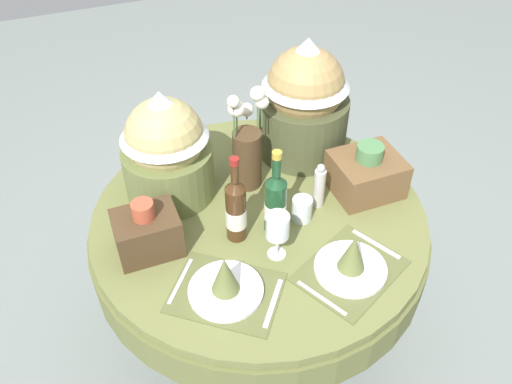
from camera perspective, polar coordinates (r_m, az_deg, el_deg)
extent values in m
plane|color=gray|center=(2.59, 0.26, -14.66)|extent=(8.00, 8.00, 0.00)
cylinder|color=olive|center=(2.00, 0.32, -2.68)|extent=(1.23, 1.23, 0.04)
cylinder|color=#626738|center=(2.07, 0.31, -4.50)|extent=(1.25, 1.25, 0.14)
cylinder|color=black|center=(2.28, 0.29, -9.35)|extent=(0.12, 0.12, 0.70)
cylinder|color=black|center=(2.57, 0.26, -14.47)|extent=(0.60, 0.60, 0.03)
cube|color=brown|center=(1.75, -3.18, -10.49)|extent=(0.43, 0.41, 0.00)
cylinder|color=white|center=(1.74, -3.19, -10.29)|extent=(0.24, 0.24, 0.02)
cone|color=#606B38|center=(1.68, -3.29, -8.65)|extent=(0.09, 0.09, 0.14)
cube|color=silver|center=(1.79, -7.95, -9.23)|extent=(0.13, 0.16, 0.00)
cube|color=silver|center=(1.72, 1.82, -11.58)|extent=(0.13, 0.16, 0.00)
cube|color=brown|center=(1.83, 9.86, -8.13)|extent=(0.42, 0.38, 0.00)
cylinder|color=white|center=(1.82, 9.90, -7.92)|extent=(0.24, 0.24, 0.02)
cone|color=#606B38|center=(1.76, 10.19, -6.28)|extent=(0.09, 0.09, 0.14)
cube|color=silver|center=(1.74, 6.91, -11.00)|extent=(0.09, 0.18, 0.00)
cube|color=silver|center=(1.92, 12.52, -5.37)|extent=(0.10, 0.18, 0.00)
cylinder|color=#47331E|center=(2.04, -0.94, 3.50)|extent=(0.11, 0.11, 0.24)
sphere|color=silver|center=(1.95, 0.65, 9.42)|extent=(0.05, 0.05, 0.05)
cylinder|color=#4C7038|center=(1.98, 0.63, 7.97)|extent=(0.01, 0.01, 0.09)
sphere|color=silver|center=(1.93, 0.17, 10.30)|extent=(0.06, 0.06, 0.06)
cylinder|color=#4C7038|center=(1.97, 0.16, 8.36)|extent=(0.01, 0.01, 0.12)
sphere|color=silver|center=(1.91, -2.08, 8.76)|extent=(0.06, 0.06, 0.06)
cylinder|color=#4C7038|center=(1.95, -2.03, 7.19)|extent=(0.01, 0.01, 0.08)
sphere|color=silver|center=(1.87, -2.40, 9.49)|extent=(0.04, 0.04, 0.04)
cylinder|color=#4C7038|center=(1.91, -2.33, 7.42)|extent=(0.01, 0.01, 0.14)
sphere|color=silver|center=(2.03, -0.99, 8.66)|extent=(0.05, 0.05, 0.05)
cylinder|color=#4C7038|center=(2.04, -0.98, 7.99)|extent=(0.01, 0.01, 0.02)
cylinder|color=#422814|center=(1.83, -2.12, -2.24)|extent=(0.07, 0.07, 0.22)
cylinder|color=silver|center=(1.85, -2.10, -2.63)|extent=(0.07, 0.07, 0.07)
cone|color=#422814|center=(1.75, -2.22, 0.72)|extent=(0.07, 0.07, 0.03)
cylinder|color=#422814|center=(1.71, -2.27, 2.32)|extent=(0.03, 0.03, 0.09)
cylinder|color=maroon|center=(1.69, -2.30, 3.24)|extent=(0.03, 0.03, 0.02)
cylinder|color=#194223|center=(1.87, 2.04, -1.56)|extent=(0.08, 0.08, 0.21)
cylinder|color=silver|center=(1.88, 2.03, -1.93)|extent=(0.08, 0.08, 0.07)
cone|color=#194223|center=(1.78, 2.14, 1.29)|extent=(0.08, 0.08, 0.03)
cylinder|color=#194223|center=(1.74, 2.19, 2.95)|extent=(0.03, 0.03, 0.10)
cylinder|color=#B29933|center=(1.72, 2.22, 3.92)|extent=(0.03, 0.03, 0.02)
cylinder|color=silver|center=(1.85, 2.18, -6.50)|extent=(0.06, 0.06, 0.00)
cylinder|color=silver|center=(1.82, 2.22, -5.55)|extent=(0.01, 0.01, 0.09)
cylinder|color=silver|center=(1.76, 2.29, -3.61)|extent=(0.08, 0.08, 0.09)
cylinder|color=silver|center=(1.95, 4.85, -1.80)|extent=(0.07, 0.07, 0.09)
cylinder|color=#B7B2AD|center=(1.98, 6.64, 0.38)|extent=(0.04, 0.04, 0.16)
sphere|color=#B7B7BC|center=(1.92, 6.86, 2.52)|extent=(0.03, 0.03, 0.03)
cylinder|color=olive|center=(2.04, -9.12, 2.18)|extent=(0.33, 0.33, 0.20)
sphere|color=tan|center=(1.95, -9.61, 5.78)|extent=(0.28, 0.28, 0.28)
cone|color=silver|center=(1.89, -9.92, 8.02)|extent=(0.32, 0.32, 0.18)
cylinder|color=#474C2D|center=(2.22, 4.95, 6.98)|extent=(0.36, 0.36, 0.25)
sphere|color=#9E7F4C|center=(2.12, 5.24, 11.10)|extent=(0.30, 0.30, 0.30)
cone|color=silver|center=(2.07, 5.41, 13.43)|extent=(0.34, 0.34, 0.20)
cube|color=#47331E|center=(1.85, -11.36, -4.29)|extent=(0.21, 0.16, 0.15)
cylinder|color=#B24C33|center=(1.77, -11.81, -1.90)|extent=(0.07, 0.07, 0.06)
cube|color=brown|center=(2.08, 11.50, 1.83)|extent=(0.25, 0.22, 0.15)
cylinder|color=#4C7F4C|center=(2.02, 11.89, 4.08)|extent=(0.10, 0.10, 0.06)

